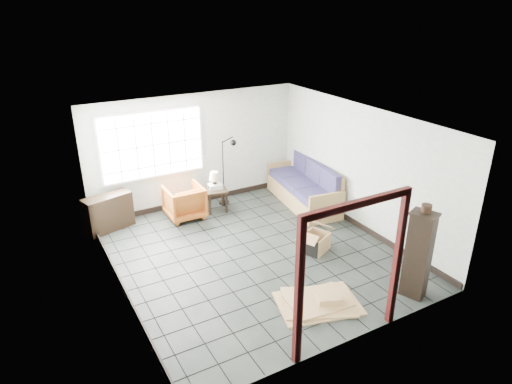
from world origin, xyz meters
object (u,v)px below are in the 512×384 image
tall_shelf (418,255)px  armchair (184,200)px  side_table (216,193)px  futon_sofa (306,188)px

tall_shelf → armchair: bearing=94.2°
side_table → futon_sofa: bearing=-18.2°
futon_sofa → tall_shelf: 3.93m
side_table → tall_shelf: 4.77m
futon_sofa → armchair: size_ratio=2.95×
futon_sofa → armchair: 2.87m
side_table → tall_shelf: tall_shelf is taller
armchair → tall_shelf: 5.08m
futon_sofa → tall_shelf: bearing=-90.4°
futon_sofa → side_table: futon_sofa is taller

